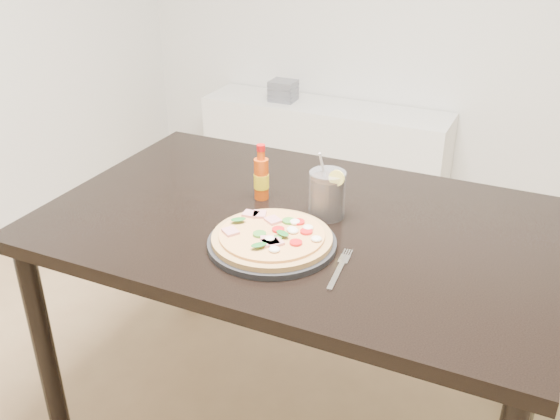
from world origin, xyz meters
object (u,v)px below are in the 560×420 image
at_px(pizza, 273,237).
at_px(media_console, 324,147).
at_px(cola_cup, 327,195).
at_px(fork, 340,268).
at_px(plate, 272,243).
at_px(hot_sauce_bottle, 261,178).
at_px(dining_table, 298,244).

xyz_separation_m(pizza, media_console, (-0.59, 1.90, -0.53)).
distance_m(cola_cup, fork, 0.28).
height_order(cola_cup, media_console, cola_cup).
bearing_deg(cola_cup, fork, -61.93).
xyz_separation_m(plate, fork, (0.19, -0.03, -0.01)).
bearing_deg(hot_sauce_bottle, media_console, 104.72).
relative_size(plate, fork, 1.75).
height_order(plate, hot_sauce_bottle, hot_sauce_bottle).
xyz_separation_m(pizza, cola_cup, (0.06, 0.22, 0.04)).
relative_size(hot_sauce_bottle, fork, 0.89).
relative_size(plate, cola_cup, 1.73).
bearing_deg(cola_cup, dining_table, -144.68).
height_order(dining_table, plate, plate).
height_order(dining_table, pizza, pizza).
distance_m(pizza, media_console, 2.06).
bearing_deg(pizza, plate, -142.26).
relative_size(pizza, cola_cup, 1.61).
bearing_deg(pizza, dining_table, 90.66).
distance_m(hot_sauce_bottle, media_console, 1.81).
height_order(pizza, fork, pizza).
height_order(plate, fork, plate).
relative_size(hot_sauce_bottle, media_console, 0.12).
distance_m(cola_cup, media_console, 1.90).
height_order(dining_table, cola_cup, cola_cup).
bearing_deg(hot_sauce_bottle, plate, -58.09).
xyz_separation_m(hot_sauce_bottle, fork, (0.34, -0.27, -0.06)).
bearing_deg(plate, dining_table, 90.27).
height_order(cola_cup, fork, cola_cup).
relative_size(pizza, media_console, 0.22).
bearing_deg(cola_cup, hot_sauce_bottle, 173.83).
xyz_separation_m(dining_table, fork, (0.20, -0.20, 0.09)).
height_order(hot_sauce_bottle, media_console, hot_sauce_bottle).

